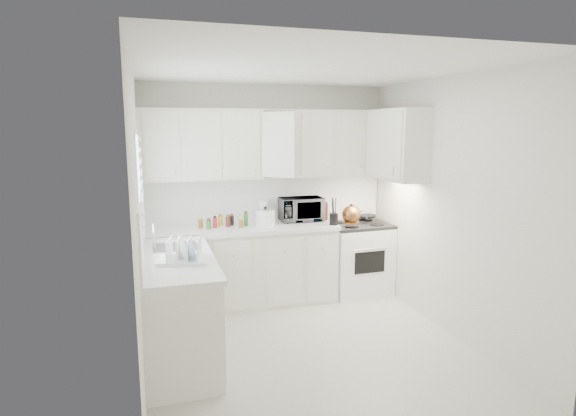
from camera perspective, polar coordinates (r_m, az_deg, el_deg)
name	(u,v)px	position (r m, az deg, el deg)	size (l,w,h in m)	color
floor	(309,347)	(4.74, 2.52, -16.48)	(3.20, 3.20, 0.00)	beige
ceiling	(311,69)	(4.28, 2.79, 16.49)	(3.20, 3.20, 0.00)	white
wall_back	(267,192)	(5.84, -2.52, 1.92)	(3.00, 3.00, 0.00)	beige
wall_front	(398,262)	(2.91, 13.14, -6.44)	(3.00, 3.00, 0.00)	beige
wall_left	(139,225)	(4.10, -17.60, -1.93)	(3.20, 3.20, 0.00)	beige
wall_right	(450,207)	(5.02, 19.04, 0.09)	(3.20, 3.20, 0.00)	beige
window_blinds	(140,189)	(4.40, -17.45, 2.17)	(0.06, 0.96, 1.06)	white
lower_cabinets_back	(242,268)	(5.66, -5.57, -7.20)	(2.22, 0.60, 0.90)	beige
lower_cabinets_left	(178,309)	(4.53, -13.13, -11.82)	(0.60, 1.60, 0.90)	beige
countertop_back	(242,229)	(5.53, -5.63, -2.52)	(2.24, 0.64, 0.05)	silver
countertop_left	(177,259)	(4.38, -13.24, -6.02)	(0.64, 1.62, 0.05)	silver
backsplash_back	(268,198)	(5.84, -2.49, 1.18)	(2.98, 0.02, 0.55)	silver
backsplash_left	(141,228)	(4.31, -17.38, -2.38)	(0.02, 1.60, 0.55)	silver
upper_cabinets_back	(271,177)	(5.66, -2.13, 3.71)	(3.00, 0.33, 0.80)	beige
upper_cabinets_right	(396,179)	(5.59, 12.89, 3.39)	(0.33, 0.90, 0.80)	beige
sink	(175,235)	(4.69, -13.57, -3.18)	(0.42, 0.38, 0.30)	gray
stove	(358,249)	(6.07, 8.49, -4.87)	(0.75, 0.61, 1.15)	white
tea_kettle	(351,213)	(5.75, 7.66, -0.62)	(0.28, 0.24, 0.26)	#965A28
frying_pan	(366,215)	(6.20, 9.47, -0.89)	(0.25, 0.42, 0.04)	black
microwave	(301,206)	(5.83, 1.53, 0.20)	(0.52, 0.29, 0.35)	gray
rice_cooker	(265,216)	(5.54, -2.76, -0.99)	(0.23, 0.23, 0.23)	white
paper_towel	(263,211)	(5.73, -2.99, -0.42)	(0.12, 0.12, 0.27)	white
utensil_crock	(334,211)	(5.59, 5.56, -0.36)	(0.11, 0.11, 0.34)	black
dish_rack	(183,249)	(4.16, -12.59, -4.81)	(0.43, 0.32, 0.23)	white
spice_left_0	(200,221)	(5.57, -10.56, -1.60)	(0.06, 0.06, 0.13)	brown
spice_left_1	(208,222)	(5.49, -9.68, -1.74)	(0.06, 0.06, 0.13)	#357A28
spice_left_2	(213,221)	(5.59, -9.03, -1.52)	(0.06, 0.06, 0.13)	red
spice_left_3	(221,222)	(5.51, -8.13, -1.66)	(0.06, 0.06, 0.13)	yellow
spice_left_4	(226,220)	(5.61, -7.51, -1.44)	(0.06, 0.06, 0.13)	maroon
spice_left_5	(234,221)	(5.53, -6.59, -1.57)	(0.06, 0.06, 0.13)	black
spice_left_6	(239,219)	(5.63, -6.00, -1.36)	(0.06, 0.06, 0.13)	brown
spice_left_7	(246,220)	(5.56, -5.07, -1.49)	(0.06, 0.06, 0.13)	#357A28
sauce_right_0	(315,212)	(5.92, 3.28, -0.48)	(0.06, 0.06, 0.19)	red
sauce_right_1	(321,213)	(5.88, 3.99, -0.55)	(0.06, 0.06, 0.19)	yellow
sauce_right_2	(323,212)	(5.96, 4.28, -0.43)	(0.06, 0.06, 0.19)	maroon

